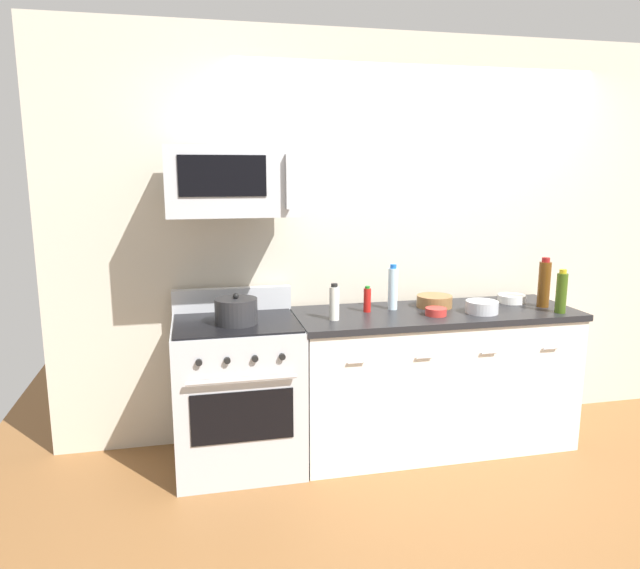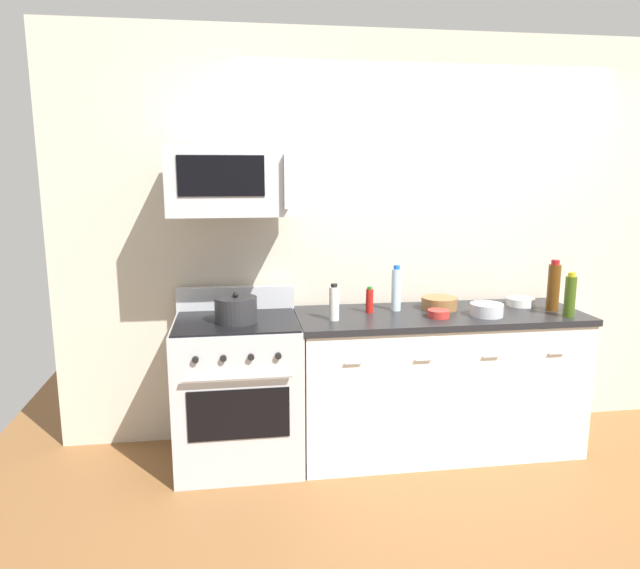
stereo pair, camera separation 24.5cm
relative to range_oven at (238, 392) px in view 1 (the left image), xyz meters
name	(u,v)px [view 1 (the left image)]	position (x,y,z in m)	size (l,w,h in m)	color
ground_plane	(431,443)	(1.29, 0.00, -0.47)	(5.90, 5.90, 0.00)	brown
back_wall	(415,238)	(1.29, 0.41, 0.88)	(4.92, 0.10, 2.70)	beige
counter_unit	(434,378)	(1.29, 0.00, -0.01)	(1.83, 0.66, 0.92)	silver
range_oven	(238,392)	(0.00, 0.00, 0.00)	(0.76, 0.69, 1.07)	#B7BABF
microwave	(231,181)	(0.00, 0.04, 1.28)	(0.74, 0.44, 0.40)	#B7BABF
bottle_wine_amber	(544,284)	(2.03, -0.05, 0.61)	(0.08, 0.08, 0.33)	#59330F
bottle_olive_oil	(561,292)	(2.04, -0.22, 0.58)	(0.07, 0.07, 0.28)	#385114
bottle_hot_sauce_red	(367,300)	(0.84, 0.07, 0.53)	(0.05, 0.05, 0.17)	#B21914
bottle_vinegar_white	(334,303)	(0.59, -0.09, 0.56)	(0.06, 0.06, 0.22)	silver
bottle_water_clear	(393,288)	(1.03, 0.10, 0.59)	(0.06, 0.06, 0.30)	silver
bowl_steel_prep	(482,307)	(1.55, -0.12, 0.49)	(0.20, 0.20, 0.08)	#B2B5BA
bowl_wooden_salad	(434,301)	(1.32, 0.10, 0.49)	(0.23, 0.23, 0.08)	brown
bowl_red_small	(436,311)	(1.24, -0.12, 0.48)	(0.13, 0.13, 0.05)	#B72D28
bowl_white_ceramic	(512,298)	(1.89, 0.11, 0.48)	(0.18, 0.18, 0.05)	white
stockpot	(236,311)	(0.00, -0.05, 0.53)	(0.25, 0.25, 0.18)	#262628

